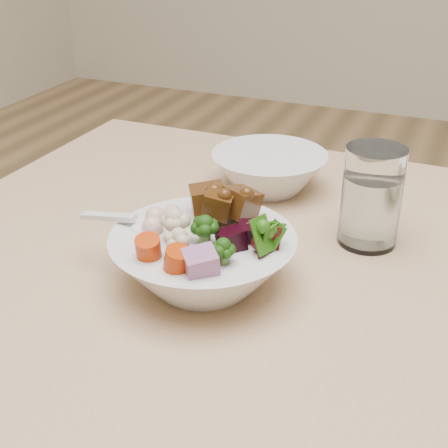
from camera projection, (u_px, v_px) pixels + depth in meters
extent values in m
cylinder|color=tan|center=(140.00, 309.00, 1.28)|extent=(0.06, 0.06, 0.67)
cylinder|color=tan|center=(396.00, 382.00, 1.28)|extent=(0.03, 0.03, 0.40)
sphere|color=black|center=(205.00, 235.00, 0.64)|extent=(0.03, 0.03, 0.03)
sphere|color=beige|center=(175.00, 230.00, 0.65)|extent=(0.04, 0.04, 0.04)
cube|color=black|center=(252.00, 234.00, 0.65)|extent=(0.03, 0.03, 0.02)
cube|color=#925885|center=(201.00, 264.00, 0.59)|extent=(0.04, 0.05, 0.03)
cylinder|color=#B02B04|center=(148.00, 250.00, 0.62)|extent=(0.03, 0.03, 0.03)
sphere|color=#D8A597|center=(153.00, 227.00, 0.67)|extent=(0.02, 0.02, 0.02)
ellipsoid|color=silver|center=(145.00, 229.00, 0.68)|extent=(0.04, 0.03, 0.01)
cube|color=silver|center=(108.00, 217.00, 0.69)|extent=(0.07, 0.02, 0.02)
cylinder|color=white|center=(371.00, 197.00, 0.74)|extent=(0.07, 0.07, 0.12)
cylinder|color=white|center=(370.00, 208.00, 0.75)|extent=(0.06, 0.06, 0.08)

